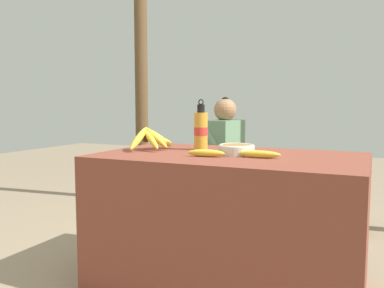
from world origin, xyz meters
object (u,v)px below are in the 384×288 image
(banana_bunch_ripe, at_px, (151,138))
(seated_vendor, at_px, (220,150))
(loose_banana_side, at_px, (259,154))
(loose_banana_front, at_px, (206,153))
(wooden_bench, at_px, (261,183))
(serving_bowl, at_px, (236,149))
(support_post_near, at_px, (141,72))
(water_bottle, at_px, (201,130))
(banana_bunch_green, at_px, (323,172))

(banana_bunch_ripe, xyz_separation_m, seated_vendor, (-0.03, 1.17, -0.19))
(loose_banana_side, relative_size, seated_vendor, 0.20)
(loose_banana_front, xyz_separation_m, wooden_bench, (-0.08, 1.35, -0.40))
(loose_banana_front, bearing_deg, serving_bowl, 50.56)
(banana_bunch_ripe, distance_m, loose_banana_front, 0.43)
(banana_bunch_ripe, height_order, seated_vendor, seated_vendor)
(serving_bowl, distance_m, support_post_near, 2.15)
(loose_banana_side, xyz_separation_m, seated_vendor, (-0.68, 1.26, -0.14))
(water_bottle, distance_m, banana_bunch_green, 1.27)
(loose_banana_front, xyz_separation_m, banana_bunch_green, (0.40, 1.35, -0.27))
(loose_banana_front, bearing_deg, banana_bunch_green, 73.42)
(seated_vendor, bearing_deg, loose_banana_front, 117.28)
(serving_bowl, height_order, loose_banana_front, serving_bowl)
(water_bottle, height_order, wooden_bench, water_bottle)
(support_post_near, bearing_deg, loose_banana_front, -49.76)
(water_bottle, distance_m, seated_vendor, 1.12)
(banana_bunch_ripe, distance_m, loose_banana_side, 0.66)
(serving_bowl, bearing_deg, loose_banana_side, -26.86)
(banana_bunch_green, height_order, support_post_near, support_post_near)
(loose_banana_front, relative_size, wooden_bench, 0.12)
(serving_bowl, height_order, banana_bunch_green, serving_bowl)
(banana_bunch_ripe, xyz_separation_m, wooden_bench, (0.32, 1.20, -0.45))
(water_bottle, height_order, seated_vendor, seated_vendor)
(banana_bunch_ripe, height_order, banana_bunch_green, banana_bunch_ripe)
(wooden_bench, xyz_separation_m, seated_vendor, (-0.35, -0.02, 0.26))
(serving_bowl, distance_m, loose_banana_side, 0.16)
(serving_bowl, distance_m, loose_banana_front, 0.18)
(seated_vendor, bearing_deg, banana_bunch_green, -168.45)
(support_post_near, bearing_deg, water_bottle, -47.75)
(seated_vendor, relative_size, support_post_near, 0.40)
(loose_banana_front, xyz_separation_m, seated_vendor, (-0.42, 1.32, -0.14))
(loose_banana_side, height_order, support_post_near, support_post_near)
(banana_bunch_ripe, bearing_deg, loose_banana_side, -7.30)
(loose_banana_side, relative_size, banana_bunch_green, 0.73)
(serving_bowl, relative_size, banana_bunch_green, 0.66)
(serving_bowl, bearing_deg, banana_bunch_green, 76.57)
(banana_bunch_green, bearing_deg, loose_banana_front, -106.58)
(serving_bowl, height_order, support_post_near, support_post_near)
(loose_banana_front, height_order, loose_banana_side, same)
(loose_banana_side, distance_m, wooden_bench, 1.38)
(serving_bowl, xyz_separation_m, support_post_near, (-1.47, 1.47, 0.54))
(support_post_near, bearing_deg, loose_banana_side, -43.73)
(serving_bowl, bearing_deg, seated_vendor, 114.32)
(loose_banana_front, relative_size, loose_banana_side, 0.93)
(serving_bowl, distance_m, water_bottle, 0.30)
(banana_bunch_ripe, bearing_deg, banana_bunch_green, 56.35)
(loose_banana_side, bearing_deg, loose_banana_front, -165.56)
(loose_banana_side, xyz_separation_m, wooden_bench, (-0.33, 1.28, -0.40))
(serving_bowl, bearing_deg, wooden_bench, 98.79)
(water_bottle, xyz_separation_m, banana_bunch_green, (0.55, 1.08, -0.37))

